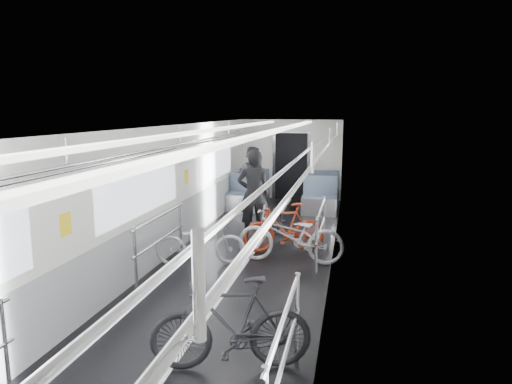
% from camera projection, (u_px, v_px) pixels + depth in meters
% --- Properties ---
extents(car_shell, '(3.02, 14.01, 2.41)m').
position_uv_depth(car_shell, '(255.00, 192.00, 8.73)').
color(car_shell, black).
rests_on(car_shell, ground).
extents(bike_left_far, '(1.64, 0.95, 0.82)m').
position_uv_depth(bike_left_far, '(201.00, 242.00, 7.96)').
color(bike_left_far, '#9C9BA0').
rests_on(bike_left_far, floor).
extents(bike_right_near, '(1.75, 0.89, 1.01)m').
position_uv_depth(bike_right_near, '(231.00, 323.00, 4.70)').
color(bike_right_near, black).
rests_on(bike_right_near, floor).
extents(bike_right_mid, '(1.89, 0.66, 0.99)m').
position_uv_depth(bike_right_mid, '(290.00, 236.00, 8.03)').
color(bike_right_mid, '#9C9CA0').
rests_on(bike_right_mid, floor).
extents(bike_right_far, '(1.63, 0.95, 0.95)m').
position_uv_depth(bike_right_far, '(284.00, 228.00, 8.65)').
color(bike_right_far, '#9F2A13').
rests_on(bike_right_far, floor).
extents(bike_aisle, '(0.60, 1.64, 0.86)m').
position_uv_depth(bike_aisle, '(276.00, 220.00, 9.46)').
color(bike_aisle, black).
rests_on(bike_aisle, floor).
extents(person_standing, '(0.79, 0.65, 1.87)m').
position_uv_depth(person_standing, '(254.00, 194.00, 9.57)').
color(person_standing, black).
rests_on(person_standing, floor).
extents(person_seated, '(0.89, 0.74, 1.70)m').
position_uv_depth(person_seated, '(252.00, 177.00, 12.56)').
color(person_seated, '#2A2930').
rests_on(person_seated, floor).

